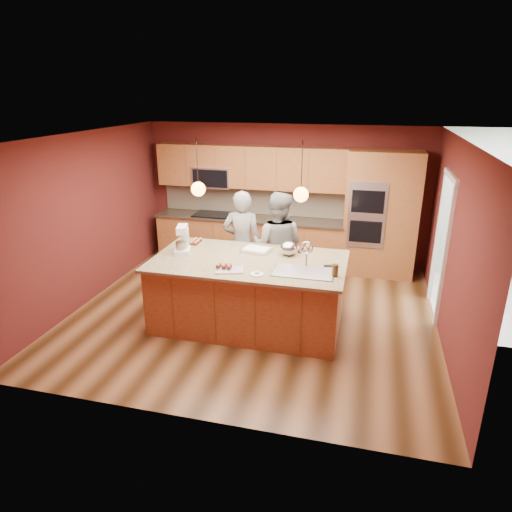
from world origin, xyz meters
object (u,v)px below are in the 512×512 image
(person_left, at_px, (242,244))
(person_right, at_px, (277,246))
(stand_mixer, at_px, (183,241))
(mixing_bowl, at_px, (289,248))
(island, at_px, (250,292))

(person_left, relative_size, person_right, 0.99)
(stand_mixer, xyz_separation_m, mixing_bowl, (1.55, 0.27, -0.07))
(person_left, distance_m, stand_mixer, 1.19)
(stand_mixer, bearing_deg, person_left, 40.70)
(island, height_order, mixing_bowl, island)
(island, distance_m, person_right, 1.11)
(person_right, bearing_deg, person_left, 2.45)
(island, bearing_deg, person_left, 111.40)
(stand_mixer, height_order, mixing_bowl, stand_mixer)
(person_left, bearing_deg, person_right, 173.55)
(person_right, xyz_separation_m, mixing_bowl, (0.31, -0.68, 0.22))
(island, distance_m, stand_mixer, 1.25)
(person_right, bearing_deg, stand_mixer, 39.80)
(island, bearing_deg, mixing_bowl, 34.50)
(stand_mixer, bearing_deg, mixing_bowl, -5.20)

